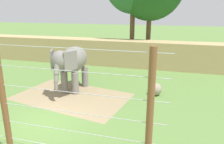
% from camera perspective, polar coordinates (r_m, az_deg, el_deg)
% --- Properties ---
extents(ground_plane, '(120.00, 120.00, 0.00)m').
position_cam_1_polar(ground_plane, '(10.33, -17.45, -12.83)').
color(ground_plane, '#5B7F3D').
extents(dirt_patch, '(6.96, 5.01, 0.01)m').
position_cam_1_polar(dirt_patch, '(12.85, -10.58, -6.35)').
color(dirt_patch, '#937F5B').
rests_on(dirt_patch, ground).
extents(embankment_wall, '(36.00, 1.80, 2.25)m').
position_cam_1_polar(embankment_wall, '(19.47, -0.28, 5.22)').
color(embankment_wall, tan).
rests_on(embankment_wall, ground).
extents(elephant, '(1.57, 3.72, 2.76)m').
position_cam_1_polar(elephant, '(13.16, -10.53, 2.57)').
color(elephant, gray).
rests_on(elephant, ground).
extents(enrichment_ball, '(0.73, 0.73, 0.73)m').
position_cam_1_polar(enrichment_ball, '(12.97, 11.38, -4.44)').
color(enrichment_ball, gray).
rests_on(enrichment_ball, ground).
extents(cable_fence, '(10.58, 0.19, 4.06)m').
position_cam_1_polar(cable_fence, '(7.87, -27.21, -6.91)').
color(cable_fence, brown).
rests_on(cable_fence, ground).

